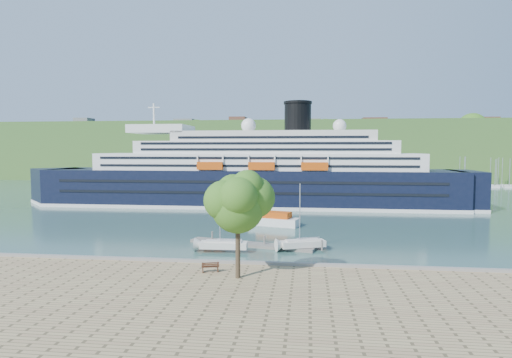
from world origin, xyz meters
name	(u,v)px	position (x,y,z in m)	size (l,w,h in m)	color
ground	(220,272)	(0.00, 0.00, 0.00)	(400.00, 400.00, 0.00)	#2E524A
far_hillside	(287,151)	(0.00, 145.00, 12.00)	(400.00, 50.00, 24.00)	#306026
quay_coping	(220,262)	(0.00, -0.20, 1.15)	(220.00, 0.50, 0.30)	slate
cruise_ship	(249,154)	(-4.21, 51.97, 11.63)	(103.55, 15.08, 23.25)	black
park_bench	(210,266)	(-0.27, -3.46, 1.55)	(1.72, 0.71, 1.10)	#412112
promenade_tree	(238,220)	(2.66, -4.99, 6.34)	(6.45, 6.45, 10.68)	#2D651A
floating_pontoon	(251,244)	(1.57, 12.29, 0.19)	(17.12, 2.09, 0.38)	gray
sailboat_white_near	(223,218)	(-1.37, 8.65, 4.19)	(6.49, 1.80, 8.38)	silver
sailboat_white_far	(303,218)	(8.40, 10.67, 4.05)	(6.27, 1.74, 8.10)	silver
tender_launch	(274,219)	(3.41, 27.77, 1.16)	(8.42, 2.88, 2.33)	#C3450B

